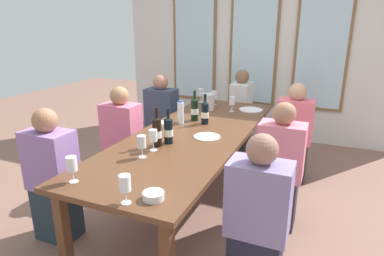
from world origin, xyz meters
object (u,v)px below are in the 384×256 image
at_px(wine_glass_1, 232,102).
at_px(seated_person_1, 280,169).
at_px(water_bottle, 181,113).
at_px(wine_bottle_3, 195,109).
at_px(seated_person_0, 122,141).
at_px(wine_glass_4, 125,184).
at_px(metal_pitcher, 208,102).
at_px(dining_table, 192,139).
at_px(tasting_bowl_0, 153,196).
at_px(white_plate_1, 207,137).
at_px(wine_bottle_0, 168,130).
at_px(wine_glass_6, 142,143).
at_px(seated_person_4, 53,179).
at_px(seated_person_6, 241,111).
at_px(wine_bottle_2, 157,131).
at_px(tasting_bowl_1, 163,124).
at_px(wine_glass_0, 214,95).
at_px(white_plate_0, 251,110).
at_px(seated_person_5, 257,222).
at_px(wine_glass_2, 72,165).
at_px(seated_person_3, 294,135).
at_px(wine_glass_5, 153,137).
at_px(wine_bottle_1, 205,113).
at_px(seated_person_2, 162,120).
at_px(wine_glass_3, 201,93).

distance_m(wine_glass_1, seated_person_1, 1.20).
bearing_deg(water_bottle, wine_bottle_3, 65.10).
bearing_deg(seated_person_0, wine_glass_4, -54.29).
xyz_separation_m(metal_pitcher, seated_person_1, (0.98, -0.88, -0.31)).
distance_m(dining_table, tasting_bowl_0, 1.24).
height_order(white_plate_1, wine_bottle_0, wine_bottle_0).
distance_m(wine_glass_6, seated_person_4, 0.80).
distance_m(wine_glass_6, seated_person_6, 2.45).
bearing_deg(seated_person_1, wine_bottle_2, -156.25).
height_order(tasting_bowl_1, wine_glass_0, wine_glass_0).
distance_m(white_plate_0, seated_person_5, 2.00).
xyz_separation_m(wine_glass_2, wine_glass_4, (0.46, -0.09, 0.00)).
xyz_separation_m(wine_glass_6, seated_person_1, (0.94, 0.68, -0.33)).
bearing_deg(seated_person_5, metal_pitcher, 119.39).
height_order(tasting_bowl_0, wine_glass_2, wine_glass_2).
xyz_separation_m(wine_glass_4, seated_person_3, (0.67, 2.26, -0.34)).
distance_m(wine_glass_5, seated_person_5, 1.04).
relative_size(wine_bottle_1, seated_person_4, 0.28).
xyz_separation_m(water_bottle, seated_person_2, (-0.59, 0.69, -0.33)).
bearing_deg(wine_bottle_0, water_bottle, 104.65).
distance_m(seated_person_0, seated_person_6, 1.88).
xyz_separation_m(white_plate_0, seated_person_6, (-0.30, 0.69, -0.22)).
distance_m(water_bottle, seated_person_6, 1.56).
distance_m(tasting_bowl_1, wine_glass_4, 1.45).
distance_m(dining_table, wine_glass_6, 0.73).
relative_size(white_plate_0, wine_bottle_3, 0.87).
bearing_deg(wine_glass_4, wine_bottle_3, 99.73).
bearing_deg(wine_bottle_1, wine_bottle_0, -97.31).
distance_m(tasting_bowl_1, seated_person_4, 1.12).
relative_size(wine_glass_1, wine_glass_4, 1.00).
bearing_deg(wine_bottle_1, wine_glass_0, 103.33).
bearing_deg(wine_glass_1, seated_person_1, -52.26).
distance_m(white_plate_0, seated_person_1, 1.19).
bearing_deg(tasting_bowl_0, dining_table, 102.57).
xyz_separation_m(wine_glass_5, seated_person_5, (0.93, -0.35, -0.33)).
relative_size(water_bottle, wine_glass_6, 1.38).
height_order(wine_glass_6, seated_person_0, seated_person_0).
bearing_deg(tasting_bowl_0, tasting_bowl_1, 115.53).
distance_m(wine_bottle_1, wine_glass_2, 1.57).
bearing_deg(seated_person_5, seated_person_6, 107.35).
distance_m(wine_bottle_3, seated_person_1, 1.09).
bearing_deg(wine_glass_1, wine_bottle_0, -98.79).
relative_size(water_bottle, seated_person_1, 0.22).
height_order(seated_person_2, seated_person_5, same).
height_order(tasting_bowl_0, seated_person_1, seated_person_1).
bearing_deg(dining_table, seated_person_0, 177.77).
bearing_deg(wine_glass_2, white_plate_0, 74.81).
xyz_separation_m(wine_glass_3, seated_person_2, (-0.42, -0.30, -0.33)).
height_order(wine_glass_5, seated_person_6, seated_person_6).
xyz_separation_m(water_bottle, seated_person_1, (1.04, -0.23, -0.33)).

